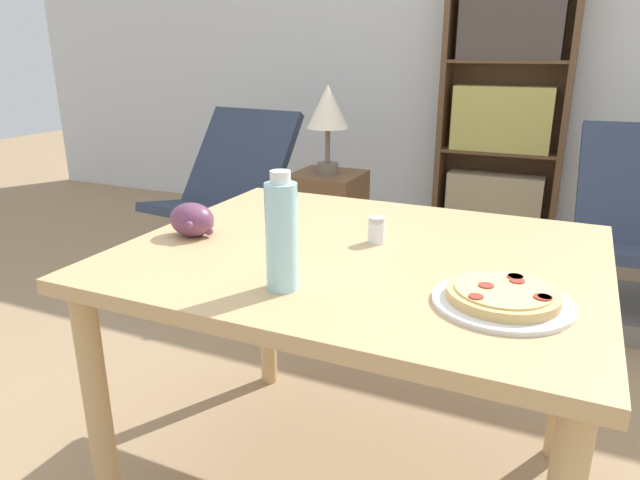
{
  "coord_description": "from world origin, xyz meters",
  "views": [
    {
      "loc": [
        0.5,
        -1.37,
        1.21
      ],
      "look_at": [
        -0.01,
        -0.26,
        0.8
      ],
      "focal_mm": 32.0,
      "sensor_mm": 36.0,
      "label": 1
    }
  ],
  "objects_px": {
    "pizza_on_plate": "(503,297)",
    "bookshelf": "(502,115)",
    "grape_bunch": "(193,220)",
    "table_lamp": "(328,111)",
    "salt_shaker": "(376,230)",
    "side_table": "(327,231)",
    "drink_bottle": "(282,235)",
    "lounge_chair_near": "(225,219)"
  },
  "relations": [
    {
      "from": "pizza_on_plate",
      "to": "side_table",
      "type": "distance_m",
      "value": 1.93
    },
    {
      "from": "salt_shaker",
      "to": "side_table",
      "type": "xyz_separation_m",
      "value": [
        -0.7,
        1.3,
        -0.47
      ]
    },
    {
      "from": "lounge_chair_near",
      "to": "table_lamp",
      "type": "relative_size",
      "value": 2.02
    },
    {
      "from": "grape_bunch",
      "to": "drink_bottle",
      "type": "bearing_deg",
      "value": -29.24
    },
    {
      "from": "side_table",
      "to": "table_lamp",
      "type": "xyz_separation_m",
      "value": [
        0.0,
        0.0,
        0.62
      ]
    },
    {
      "from": "pizza_on_plate",
      "to": "lounge_chair_near",
      "type": "distance_m",
      "value": 2.38
    },
    {
      "from": "lounge_chair_near",
      "to": "bookshelf",
      "type": "bearing_deg",
      "value": 48.31
    },
    {
      "from": "side_table",
      "to": "table_lamp",
      "type": "distance_m",
      "value": 0.62
    },
    {
      "from": "lounge_chair_near",
      "to": "side_table",
      "type": "bearing_deg",
      "value": 3.77
    },
    {
      "from": "grape_bunch",
      "to": "salt_shaker",
      "type": "height_order",
      "value": "grape_bunch"
    },
    {
      "from": "drink_bottle",
      "to": "lounge_chair_near",
      "type": "xyz_separation_m",
      "value": [
        -1.28,
        1.69,
        -0.57
      ]
    },
    {
      "from": "grape_bunch",
      "to": "table_lamp",
      "type": "distance_m",
      "value": 1.47
    },
    {
      "from": "lounge_chair_near",
      "to": "side_table",
      "type": "height_order",
      "value": "lounge_chair_near"
    },
    {
      "from": "bookshelf",
      "to": "lounge_chair_near",
      "type": "bearing_deg",
      "value": -138.08
    },
    {
      "from": "drink_bottle",
      "to": "lounge_chair_near",
      "type": "relative_size",
      "value": 0.28
    },
    {
      "from": "grape_bunch",
      "to": "table_lamp",
      "type": "xyz_separation_m",
      "value": [
        -0.24,
        1.44,
        0.14
      ]
    },
    {
      "from": "salt_shaker",
      "to": "bookshelf",
      "type": "xyz_separation_m",
      "value": [
        -0.02,
        2.53,
        0.04
      ]
    },
    {
      "from": "drink_bottle",
      "to": "table_lamp",
      "type": "distance_m",
      "value": 1.77
    },
    {
      "from": "salt_shaker",
      "to": "lounge_chair_near",
      "type": "distance_m",
      "value": 1.97
    },
    {
      "from": "lounge_chair_near",
      "to": "side_table",
      "type": "xyz_separation_m",
      "value": [
        0.66,
        -0.03,
        0.02
      ]
    },
    {
      "from": "lounge_chair_near",
      "to": "bookshelf",
      "type": "xyz_separation_m",
      "value": [
        1.34,
        1.2,
        0.53
      ]
    },
    {
      "from": "side_table",
      "to": "grape_bunch",
      "type": "bearing_deg",
      "value": -80.46
    },
    {
      "from": "pizza_on_plate",
      "to": "bookshelf",
      "type": "distance_m",
      "value": 2.81
    },
    {
      "from": "side_table",
      "to": "table_lamp",
      "type": "relative_size",
      "value": 1.41
    },
    {
      "from": "pizza_on_plate",
      "to": "salt_shaker",
      "type": "xyz_separation_m",
      "value": [
        -0.35,
        0.25,
        0.02
      ]
    },
    {
      "from": "salt_shaker",
      "to": "side_table",
      "type": "bearing_deg",
      "value": 118.48
    },
    {
      "from": "pizza_on_plate",
      "to": "salt_shaker",
      "type": "relative_size",
      "value": 3.96
    },
    {
      "from": "lounge_chair_near",
      "to": "side_table",
      "type": "distance_m",
      "value": 0.66
    },
    {
      "from": "grape_bunch",
      "to": "table_lamp",
      "type": "height_order",
      "value": "table_lamp"
    },
    {
      "from": "lounge_chair_near",
      "to": "table_lamp",
      "type": "xyz_separation_m",
      "value": [
        0.66,
        -0.03,
        0.64
      ]
    },
    {
      "from": "grape_bunch",
      "to": "drink_bottle",
      "type": "xyz_separation_m",
      "value": [
        0.38,
        -0.21,
        0.07
      ]
    },
    {
      "from": "pizza_on_plate",
      "to": "table_lamp",
      "type": "bearing_deg",
      "value": 124.07
    },
    {
      "from": "pizza_on_plate",
      "to": "drink_bottle",
      "type": "height_order",
      "value": "drink_bottle"
    },
    {
      "from": "salt_shaker",
      "to": "lounge_chair_near",
      "type": "relative_size",
      "value": 0.08
    },
    {
      "from": "drink_bottle",
      "to": "table_lamp",
      "type": "height_order",
      "value": "table_lamp"
    },
    {
      "from": "table_lamp",
      "to": "side_table",
      "type": "bearing_deg",
      "value": 0.0
    },
    {
      "from": "grape_bunch",
      "to": "side_table",
      "type": "xyz_separation_m",
      "value": [
        -0.24,
        1.44,
        -0.48
      ]
    },
    {
      "from": "drink_bottle",
      "to": "side_table",
      "type": "xyz_separation_m",
      "value": [
        -0.62,
        1.66,
        -0.55
      ]
    },
    {
      "from": "bookshelf",
      "to": "side_table",
      "type": "bearing_deg",
      "value": -118.86
    },
    {
      "from": "table_lamp",
      "to": "grape_bunch",
      "type": "bearing_deg",
      "value": -80.46
    },
    {
      "from": "salt_shaker",
      "to": "bookshelf",
      "type": "relative_size",
      "value": 0.04
    },
    {
      "from": "drink_bottle",
      "to": "salt_shaker",
      "type": "distance_m",
      "value": 0.38
    }
  ]
}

